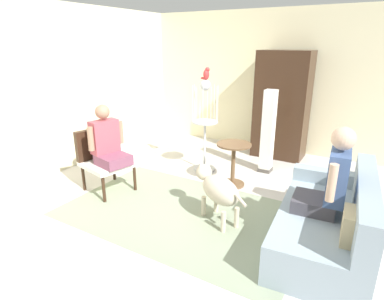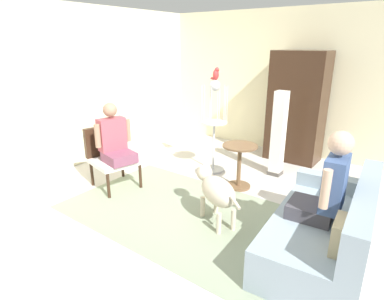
{
  "view_description": "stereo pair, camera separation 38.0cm",
  "coord_description": "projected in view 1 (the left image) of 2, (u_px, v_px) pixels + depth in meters",
  "views": [
    {
      "loc": [
        1.74,
        -3.13,
        2.04
      ],
      "look_at": [
        -0.1,
        -0.03,
        0.82
      ],
      "focal_mm": 29.85,
      "sensor_mm": 36.0,
      "label": 1
    },
    {
      "loc": [
        2.05,
        -2.92,
        2.04
      ],
      "look_at": [
        -0.1,
        -0.03,
        0.82
      ],
      "focal_mm": 29.85,
      "sensor_mm": 36.0,
      "label": 2
    }
  ],
  "objects": [
    {
      "name": "armchair",
      "position": [
        102.0,
        155.0,
        4.56
      ],
      "size": [
        0.76,
        0.73,
        0.87
      ],
      "color": "#382316",
      "rests_on": "ground"
    },
    {
      "name": "parrot",
      "position": [
        206.0,
        74.0,
        4.87
      ],
      "size": [
        0.17,
        0.1,
        0.19
      ],
      "color": "red",
      "rests_on": "bird_cage_stand"
    },
    {
      "name": "armoire_cabinet",
      "position": [
        282.0,
        105.0,
        5.76
      ],
      "size": [
        0.91,
        0.56,
        1.91
      ],
      "primitive_type": "cube",
      "color": "#382316",
      "rests_on": "ground"
    },
    {
      "name": "dog",
      "position": [
        218.0,
        189.0,
        3.73
      ],
      "size": [
        0.83,
        0.56,
        0.63
      ],
      "color": "beige",
      "rests_on": "ground"
    },
    {
      "name": "person_on_armchair",
      "position": [
        107.0,
        142.0,
        4.37
      ],
      "size": [
        0.54,
        0.53,
        0.81
      ],
      "color": "#80455D"
    },
    {
      "name": "back_wall",
      "position": [
        278.0,
        82.0,
        6.09
      ],
      "size": [
        5.91,
        0.12,
        2.63
      ],
      "primitive_type": "cube",
      "color": "beige",
      "rests_on": "ground"
    },
    {
      "name": "couch",
      "position": [
        329.0,
        223.0,
        3.27
      ],
      "size": [
        0.99,
        1.78,
        0.81
      ],
      "color": "#8EA0AD",
      "rests_on": "ground"
    },
    {
      "name": "round_end_table",
      "position": [
        233.0,
        161.0,
        4.68
      ],
      "size": [
        0.5,
        0.5,
        0.65
      ],
      "color": "brown",
      "rests_on": "ground"
    },
    {
      "name": "column_lamp",
      "position": [
        268.0,
        132.0,
        5.1
      ],
      "size": [
        0.2,
        0.2,
        1.35
      ],
      "color": "#4C4742",
      "rests_on": "ground"
    },
    {
      "name": "person_on_couch",
      "position": [
        331.0,
        180.0,
        3.12
      ],
      "size": [
        0.51,
        0.54,
        0.9
      ],
      "color": "#424048"
    },
    {
      "name": "area_rug",
      "position": [
        183.0,
        212.0,
        4.02
      ],
      "size": [
        2.95,
        1.86,
        0.01
      ],
      "primitive_type": "cube",
      "color": "gray",
      "rests_on": "ground"
    },
    {
      "name": "bird_cage_stand",
      "position": [
        205.0,
        124.0,
        5.13
      ],
      "size": [
        0.42,
        0.42,
        1.49
      ],
      "color": "silver",
      "rests_on": "ground"
    },
    {
      "name": "ground_plane",
      "position": [
        200.0,
        211.0,
        4.05
      ],
      "size": [
        7.1,
        7.1,
        0.0
      ],
      "primitive_type": "plane",
      "color": "beige"
    },
    {
      "name": "left_wall",
      "position": [
        64.0,
        89.0,
        5.18
      ],
      "size": [
        0.12,
        6.52,
        2.63
      ],
      "primitive_type": "cube",
      "color": "beige",
      "rests_on": "ground"
    }
  ]
}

